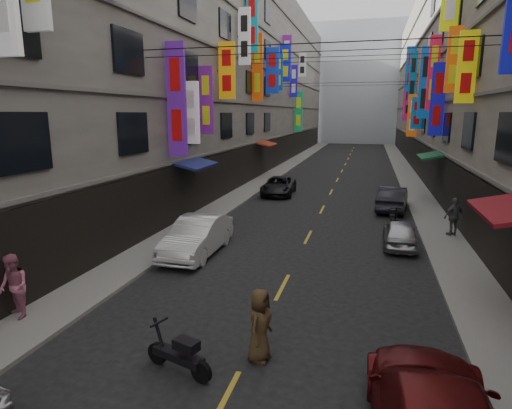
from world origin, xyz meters
The scene contains 18 objects.
sidewalk_left centered at (-6.00, 42.00, 0.06)m, with size 2.00×90.00×0.12m, color slate.
sidewalk_right centered at (6.00, 42.00, 0.06)m, with size 2.00×90.00×0.12m, color slate.
building_row_left centered at (-11.99, 42.00, 9.49)m, with size 10.14×90.00×19.00m.
building_row_right centered at (11.99, 42.00, 9.49)m, with size 10.14×90.00×19.00m.
haze_block centered at (0.00, 92.00, 11.00)m, with size 18.00×8.00×22.00m, color #AFB8C3.
shop_signage centered at (-0.22, 34.95, 9.01)m, with size 14.00×55.00×11.76m.
street_awnings centered at (-1.26, 26.00, 3.00)m, with size 13.99×35.20×0.41m.
overhead_cables centered at (0.00, 30.00, 8.80)m, with size 14.00×38.04×1.24m.
lane_markings centered at (0.00, 39.00, 0.00)m, with size 0.12×80.20×0.01m.
scooter_crossing centered at (-1.25, 12.74, 0.44)m, with size 1.75×0.77×1.14m.
scooter_far_right centered at (3.91, 27.09, 0.44)m, with size 0.50×1.80×1.14m.
car_left_mid centered at (-4.00, 20.41, 0.76)m, with size 1.60×4.60×1.51m, color silver.
car_left_far centered at (-3.49, 34.00, 0.63)m, with size 2.08×4.52×1.26m, color black.
car_right_mid centered at (4.00, 23.60, 0.59)m, with size 1.40×3.47×1.18m, color #AEAFB3.
car_right_far centered at (4.00, 30.82, 0.71)m, with size 1.51×4.33×1.43m, color #25242B.
pedestrian_lfar centered at (-6.58, 13.78, 1.02)m, with size 0.87×0.60×1.80m, color #C06582.
pedestrian_rfar centered at (6.42, 25.59, 1.00)m, with size 1.03×0.59×1.76m, color #555557.
pedestrian_crossing centered at (0.32, 13.70, 0.86)m, with size 0.85×0.58×1.73m, color #43301A.
Camera 1 is at (2.53, 5.00, 5.61)m, focal length 30.00 mm.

